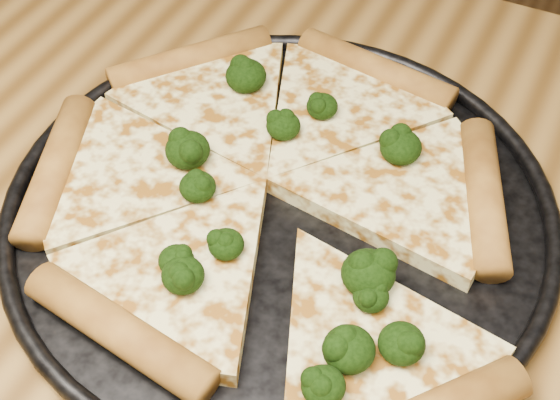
% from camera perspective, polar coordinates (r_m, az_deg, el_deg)
% --- Properties ---
extents(dining_table, '(1.20, 0.90, 0.75)m').
position_cam_1_polar(dining_table, '(0.61, -7.65, -12.95)').
color(dining_table, brown).
rests_on(dining_table, ground).
extents(pizza_pan, '(0.40, 0.40, 0.02)m').
position_cam_1_polar(pizza_pan, '(0.58, 0.00, -0.54)').
color(pizza_pan, black).
rests_on(pizza_pan, dining_table).
extents(pizza, '(0.40, 0.37, 0.03)m').
position_cam_1_polar(pizza, '(0.58, -0.61, 0.75)').
color(pizza, '#F3E695').
rests_on(pizza, pizza_pan).
extents(broccoli_florets, '(0.23, 0.25, 0.03)m').
position_cam_1_polar(broccoli_florets, '(0.54, 0.84, -1.02)').
color(broccoli_florets, black).
rests_on(broccoli_florets, pizza).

